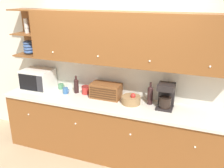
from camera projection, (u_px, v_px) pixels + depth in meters
The scene contains 14 objects.
ground_plane at pixel (116, 144), 4.36m from camera, with size 24.00×24.00×0.00m, color tan.
wall_back at pixel (118, 72), 3.94m from camera, with size 5.81×0.06×2.60m.
counter_unit at pixel (110, 129), 3.92m from camera, with size 3.43×0.66×0.94m.
backsplash_panel at pixel (117, 78), 3.94m from camera, with size 3.41×0.01×0.56m.
upper_cabinets at pixel (124, 39), 3.51m from camera, with size 3.41×0.37×0.74m.
microwave at pixel (38, 79), 4.23m from camera, with size 0.49×0.40×0.34m.
mug at pixel (61, 86), 4.26m from camera, with size 0.10×0.09×0.09m.
mug_blue_second at pixel (66, 91), 4.05m from camera, with size 0.10×0.09×0.10m.
wine_bottle at pixel (76, 85), 4.07m from camera, with size 0.08×0.08×0.29m.
storage_canister at pixel (86, 90), 4.04m from camera, with size 0.13×0.13×0.13m.
bread_box at pixel (106, 91), 3.87m from camera, with size 0.46×0.26×0.23m.
fruit_basket at pixel (131, 100), 3.68m from camera, with size 0.28×0.28×0.18m.
second_wine_bottle at pixel (150, 94), 3.64m from camera, with size 0.08×0.08×0.34m.
coffee_maker at pixel (166, 96), 3.50m from camera, with size 0.23×0.23×0.37m.
Camera 1 is at (1.25, -3.52, 2.47)m, focal length 40.00 mm.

